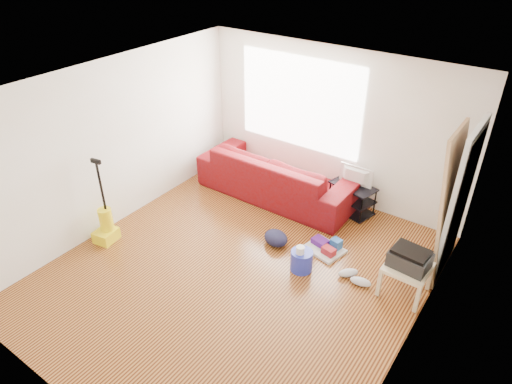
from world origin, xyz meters
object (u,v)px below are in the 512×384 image
Objects in this scene: tv_stand at (352,198)px; backpack at (276,244)px; cleaning_tray at (326,247)px; sofa at (277,195)px; vacuum at (106,226)px; side_table at (407,270)px; bucket at (301,269)px.

tv_stand is 1.53m from backpack.
cleaning_tray is at bearing -68.39° from tv_stand.
backpack is at bearing 122.23° from sofa.
sofa is at bearing 148.24° from cleaning_tray.
tv_stand is 0.59× the size of vacuum.
side_table is 0.90× the size of cleaning_tray.
cleaning_tray is at bearing 21.27° from vacuum.
vacuum is at bearing -158.01° from bucket.
sofa is 5.04× the size of side_table.
bucket is (-1.28, -0.37, -0.36)m from side_table.
sofa is 1.36m from backpack.
sofa reaches higher than cleaning_tray.
vacuum reaches higher than cleaning_tray.
cleaning_tray is 0.45× the size of vacuum.
side_table is 1.25m from cleaning_tray.
bucket is 0.56m from cleaning_tray.
bucket is at bearing -7.30° from backpack.
sofa is 1.29m from tv_stand.
vacuum is (-2.76, -1.63, 0.19)m from cleaning_tray.
backpack is (-0.58, 0.27, 0.00)m from bucket.
cleaning_tray reaches higher than bucket.
bucket is 0.78× the size of backpack.
side_table reaches higher than backpack.
sofa is 2.05× the size of vacuum.
tv_stand reaches higher than side_table.
sofa reaches higher than backpack.
vacuum is (-2.60, -2.77, -0.01)m from tv_stand.
side_table is 0.41× the size of vacuum.
side_table is at bearing -30.40° from tv_stand.
side_table is (1.35, -1.31, 0.11)m from tv_stand.
sofa is at bearing 132.74° from bucket.
tv_stand is 1.31× the size of cleaning_tray.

